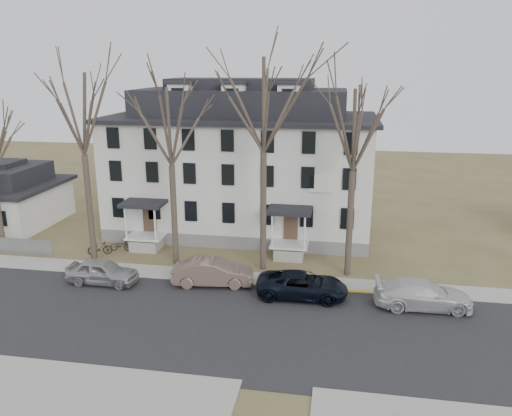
% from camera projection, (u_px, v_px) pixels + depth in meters
% --- Properties ---
extents(ground, '(120.00, 120.00, 0.00)m').
position_uv_depth(ground, '(211.00, 346.00, 23.96)').
color(ground, brown).
rests_on(ground, ground).
extents(main_road, '(120.00, 10.00, 0.04)m').
position_uv_depth(main_road, '(221.00, 325.00, 25.86)').
color(main_road, '#27272A').
rests_on(main_road, ground).
extents(far_sidewalk, '(120.00, 2.00, 0.08)m').
position_uv_depth(far_sidewalk, '(243.00, 279.00, 31.55)').
color(far_sidewalk, '#A09F97').
rests_on(far_sidewalk, ground).
extents(yellow_curb, '(14.00, 0.25, 0.06)m').
position_uv_depth(yellow_curb, '(322.00, 290.00, 29.90)').
color(yellow_curb, gold).
rests_on(yellow_curb, ground).
extents(boarding_house, '(20.80, 12.36, 12.05)m').
position_uv_depth(boarding_house, '(242.00, 164.00, 39.83)').
color(boarding_house, slate).
rests_on(boarding_house, ground).
extents(small_house, '(8.70, 8.70, 5.00)m').
position_uv_depth(small_house, '(5.00, 198.00, 42.02)').
color(small_house, silver).
rests_on(small_house, ground).
extents(tree_far_left, '(8.40, 8.40, 13.72)m').
position_uv_depth(tree_far_left, '(80.00, 108.00, 32.17)').
color(tree_far_left, '#473B31').
rests_on(tree_far_left, ground).
extents(tree_mid_left, '(7.80, 7.80, 12.74)m').
position_uv_depth(tree_mid_left, '(170.00, 121.00, 31.41)').
color(tree_mid_left, '#473B31').
rests_on(tree_mid_left, ground).
extents(tree_center, '(9.00, 9.00, 14.70)m').
position_uv_depth(tree_center, '(264.00, 98.00, 30.05)').
color(tree_center, '#473B31').
rests_on(tree_center, ground).
extents(tree_mid_right, '(7.80, 7.80, 12.74)m').
position_uv_depth(tree_mid_right, '(355.00, 125.00, 29.58)').
color(tree_mid_right, '#473B31').
rests_on(tree_mid_right, ground).
extents(car_silver, '(4.45, 1.86, 1.51)m').
position_uv_depth(car_silver, '(102.00, 272.00, 30.64)').
color(car_silver, '#A5A5A5').
rests_on(car_silver, ground).
extents(car_tan, '(5.08, 2.33, 1.61)m').
position_uv_depth(car_tan, '(213.00, 273.00, 30.43)').
color(car_tan, '#745B50').
rests_on(car_tan, ground).
extents(car_navy, '(5.28, 2.49, 1.46)m').
position_uv_depth(car_navy, '(302.00, 286.00, 28.83)').
color(car_navy, black).
rests_on(car_navy, ground).
extents(car_white, '(5.42, 2.45, 1.54)m').
position_uv_depth(car_white, '(423.00, 295.00, 27.55)').
color(car_white, silver).
rests_on(car_white, ground).
extents(bicycle_left, '(1.61, 0.70, 0.82)m').
position_uv_depth(bicycle_left, '(121.00, 246.00, 36.10)').
color(bicycle_left, black).
rests_on(bicycle_left, ground).
extents(bicycle_right, '(1.75, 1.10, 1.02)m').
position_uv_depth(bicycle_right, '(100.00, 248.00, 35.31)').
color(bicycle_right, black).
rests_on(bicycle_right, ground).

